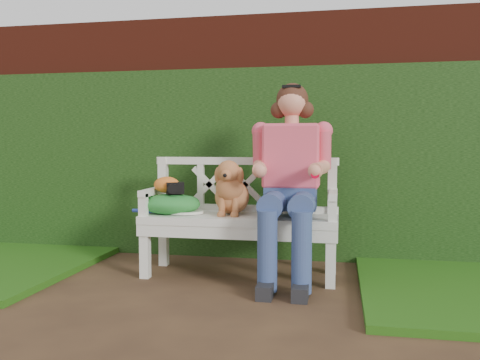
# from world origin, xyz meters

# --- Properties ---
(ground) EXTENTS (60.00, 60.00, 0.00)m
(ground) POSITION_xyz_m (0.00, 0.00, 0.00)
(ground) COLOR #382519
(brick_wall) EXTENTS (10.00, 0.30, 2.20)m
(brick_wall) POSITION_xyz_m (0.00, 1.90, 1.10)
(brick_wall) COLOR #591C10
(brick_wall) RESTS_ON ground
(ivy_hedge) EXTENTS (10.00, 0.18, 1.70)m
(ivy_hedge) POSITION_xyz_m (0.00, 1.68, 0.85)
(ivy_hedge) COLOR #315E20
(ivy_hedge) RESTS_ON ground
(garden_bench) EXTENTS (1.65, 0.81, 0.48)m
(garden_bench) POSITION_xyz_m (0.19, 0.98, 0.24)
(garden_bench) COLOR white
(garden_bench) RESTS_ON ground
(seated_woman) EXTENTS (0.75, 0.93, 1.51)m
(seated_woman) POSITION_xyz_m (0.59, 0.96, 0.75)
(seated_woman) COLOR #ED5A67
(seated_woman) RESTS_ON ground
(dog) EXTENTS (0.31, 0.41, 0.43)m
(dog) POSITION_xyz_m (0.13, 0.98, 0.70)
(dog) COLOR brown
(dog) RESTS_ON garden_bench
(tennis_racket) EXTENTS (0.63, 0.31, 0.03)m
(tennis_racket) POSITION_xyz_m (-0.28, 0.95, 0.49)
(tennis_racket) COLOR white
(tennis_racket) RESTS_ON garden_bench
(green_bag) EXTENTS (0.58, 0.53, 0.16)m
(green_bag) POSITION_xyz_m (-0.35, 0.93, 0.56)
(green_bag) COLOR #179424
(green_bag) RESTS_ON garden_bench
(camera_item) EXTENTS (0.16, 0.15, 0.09)m
(camera_item) POSITION_xyz_m (-0.31, 0.93, 0.69)
(camera_item) COLOR black
(camera_item) RESTS_ON green_bag
(baseball_glove) EXTENTS (0.25, 0.22, 0.13)m
(baseball_glove) POSITION_xyz_m (-0.39, 0.95, 0.71)
(baseball_glove) COLOR orange
(baseball_glove) RESTS_ON green_bag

